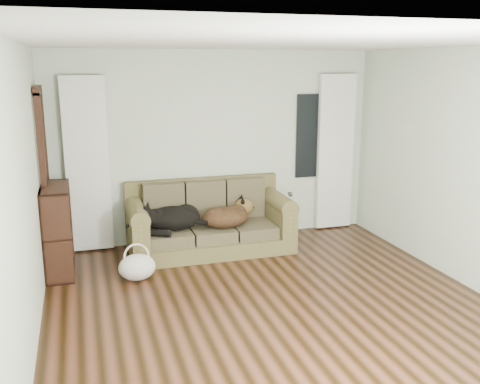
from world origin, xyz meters
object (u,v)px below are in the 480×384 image
object	(u,v)px
dog_shepherd	(228,215)
tote_bag	(137,267)
sofa	(210,218)
bookshelf	(58,232)
dog_black_lab	(170,220)

from	to	relation	value
dog_shepherd	tote_bag	size ratio (longest dim) A/B	1.56
sofa	tote_bag	distance (m)	1.31
sofa	bookshelf	distance (m)	1.90
bookshelf	tote_bag	bearing A→B (deg)	-25.21
tote_bag	dog_black_lab	bearing A→B (deg)	53.68
tote_bag	bookshelf	size ratio (longest dim) A/B	0.40
sofa	dog_shepherd	distance (m)	0.24
tote_bag	bookshelf	distance (m)	1.04
dog_shepherd	bookshelf	distance (m)	2.10
sofa	dog_black_lab	bearing A→B (deg)	-174.03
dog_black_lab	sofa	bearing A→B (deg)	8.15
dog_black_lab	bookshelf	xyz separation A→B (m)	(-1.34, -0.18, 0.02)
sofa	bookshelf	world-z (taller)	bookshelf
tote_bag	dog_shepherd	bearing A→B (deg)	26.78
dog_black_lab	bookshelf	size ratio (longest dim) A/B	0.69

